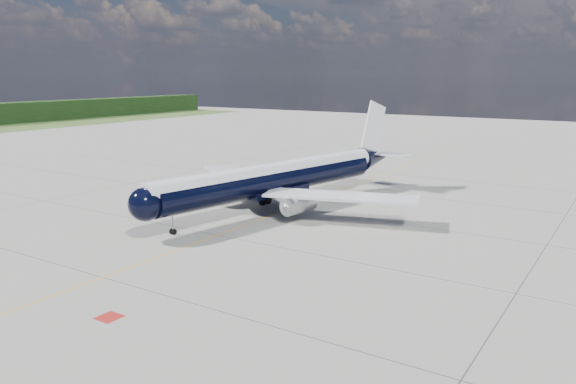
# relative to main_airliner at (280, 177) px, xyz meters

# --- Properties ---
(ground) EXTENTS (320.00, 320.00, 0.00)m
(ground) POSITION_rel_main_airliner_xyz_m (1.02, 6.30, -4.02)
(ground) COLOR #99978E
(ground) RESTS_ON ground
(taxiway_centerline) EXTENTS (0.16, 160.00, 0.01)m
(taxiway_centerline) POSITION_rel_main_airliner_xyz_m (1.02, 1.30, -4.02)
(taxiway_centerline) COLOR orange
(taxiway_centerline) RESTS_ON ground
(red_marking) EXTENTS (1.60, 1.60, 0.01)m
(red_marking) POSITION_rel_main_airliner_xyz_m (7.82, -33.70, -4.02)
(red_marking) COLOR maroon
(red_marking) RESTS_ON ground
(main_airliner) EXTENTS (36.19, 44.58, 12.96)m
(main_airliner) POSITION_rel_main_airliner_xyz_m (0.00, 0.00, 0.00)
(main_airliner) COLOR black
(main_airliner) RESTS_ON ground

